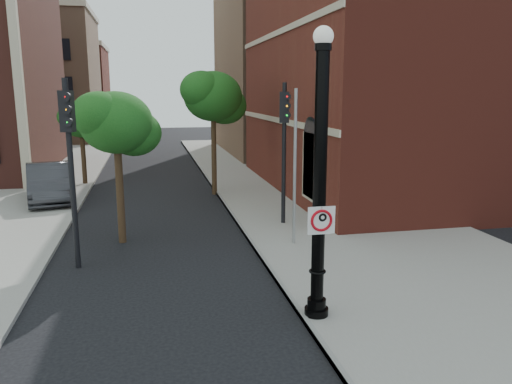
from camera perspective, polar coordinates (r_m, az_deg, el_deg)
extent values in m
plane|color=black|center=(10.38, -5.18, -16.42)|extent=(120.00, 120.00, 0.00)
cube|color=gray|center=(20.93, 7.89, -1.88)|extent=(8.00, 60.00, 0.12)
cube|color=gray|center=(19.95, -2.85, -2.42)|extent=(0.10, 60.00, 0.14)
cube|color=maroon|center=(28.74, 24.92, 12.71)|extent=(22.00, 16.00, 12.00)
cube|color=black|center=(19.30, 6.15, 2.90)|extent=(0.08, 1.40, 2.40)
cube|color=#C3B697|center=(23.93, 2.48, 8.21)|extent=(0.06, 16.00, 0.25)
cube|color=#C3B697|center=(24.04, 2.57, 17.77)|extent=(0.06, 16.00, 0.25)
cube|color=#C3B697|center=(26.88, -25.81, 14.94)|extent=(0.40, 0.40, 14.00)
cube|color=#996F53|center=(54.25, -24.29, 11.68)|extent=(12.00, 12.00, 12.00)
cube|color=#5E2416|center=(68.01, -21.78, 10.77)|extent=(12.00, 12.00, 10.00)
cube|color=#996F53|center=(42.72, 11.78, 14.10)|extent=(22.00, 14.00, 14.00)
cylinder|color=black|center=(11.14, 6.90, -13.64)|extent=(0.51, 0.51, 0.28)
cylinder|color=black|center=(11.04, 6.93, -12.56)|extent=(0.40, 0.40, 0.23)
cylinder|color=black|center=(10.27, 7.28, 0.68)|extent=(0.28, 0.28, 5.33)
torus|color=black|center=(10.76, 7.03, -8.98)|extent=(0.37, 0.37, 0.06)
cylinder|color=black|center=(10.13, 7.68, 16.09)|extent=(0.33, 0.33, 0.14)
sphere|color=silver|center=(10.15, 7.71, 17.23)|extent=(0.40, 0.40, 0.40)
cube|color=white|center=(10.28, 7.48, -3.24)|extent=(0.58, 0.03, 0.58)
cube|color=black|center=(10.21, 7.52, -1.79)|extent=(0.58, 0.01, 0.05)
cube|color=black|center=(10.35, 7.44, -4.67)|extent=(0.58, 0.01, 0.05)
cube|color=black|center=(10.19, 6.05, -3.32)|extent=(0.05, 0.01, 0.58)
cube|color=black|center=(10.36, 8.88, -3.15)|extent=(0.05, 0.01, 0.58)
torus|color=#B90713|center=(10.28, 7.48, -3.24)|extent=(0.47, 0.06, 0.47)
cube|color=#B90713|center=(10.28, 7.48, -3.24)|extent=(0.33, 0.01, 0.33)
cube|color=black|center=(10.26, 7.20, -3.25)|extent=(0.05, 0.01, 0.27)
torus|color=black|center=(10.27, 7.62, -2.89)|extent=(0.18, 0.06, 0.18)
cylinder|color=black|center=(10.21, 7.52, -1.81)|extent=(0.03, 0.02, 0.03)
imported|color=#2E2E33|center=(24.02, -22.56, 0.98)|extent=(2.83, 5.41, 1.70)
cylinder|color=black|center=(14.35, -20.31, 1.71)|extent=(0.15, 0.15, 5.19)
cube|color=black|center=(14.18, -20.80, 8.62)|extent=(0.39, 0.37, 1.08)
sphere|color=#E50505|center=(14.00, -20.84, 10.14)|extent=(0.19, 0.19, 0.19)
sphere|color=#FF8C00|center=(14.01, -20.75, 8.82)|extent=(0.19, 0.19, 0.19)
sphere|color=#00E519|center=(14.02, -20.66, 7.49)|extent=(0.19, 0.19, 0.19)
cylinder|color=black|center=(17.87, 3.20, 4.13)|extent=(0.15, 0.15, 5.15)
cube|color=black|center=(17.74, 3.26, 9.64)|extent=(0.40, 0.39, 1.07)
sphere|color=#E50505|center=(17.59, 3.61, 10.84)|extent=(0.19, 0.19, 0.19)
sphere|color=#FF8C00|center=(17.59, 3.59, 9.80)|extent=(0.19, 0.19, 0.19)
sphere|color=#00E519|center=(17.61, 3.58, 8.75)|extent=(0.19, 0.19, 0.19)
cylinder|color=#999999|center=(15.41, 4.45, 2.53)|extent=(0.10, 0.10, 4.93)
cylinder|color=#322114|center=(16.53, -15.31, 0.47)|extent=(0.24, 0.24, 3.63)
ellipsoid|color=#144D15|center=(16.28, -15.69, 7.65)|extent=(2.28, 2.28, 1.94)
ellipsoid|color=#144D15|center=(16.70, -13.76, 6.58)|extent=(1.76, 1.76, 1.50)
ellipsoid|color=#144D15|center=(15.99, -17.49, 8.42)|extent=(1.66, 1.66, 1.41)
cylinder|color=#322114|center=(27.39, -19.12, 3.93)|extent=(0.24, 0.24, 3.12)
ellipsoid|color=#144D15|center=(27.23, -19.37, 7.65)|extent=(1.96, 1.96, 1.67)
ellipsoid|color=#144D15|center=(27.55, -18.31, 7.10)|extent=(1.52, 1.52, 1.29)
ellipsoid|color=#144D15|center=(27.01, -20.32, 8.03)|extent=(1.43, 1.43, 1.21)
cylinder|color=#322114|center=(23.66, -4.84, 4.87)|extent=(0.24, 0.24, 4.31)
ellipsoid|color=#144D15|center=(23.50, -4.94, 10.84)|extent=(2.71, 2.71, 2.30)
ellipsoid|color=#144D15|center=(24.08, -3.60, 9.85)|extent=(2.09, 2.09, 1.78)
ellipsoid|color=#144D15|center=(23.07, -6.23, 11.57)|extent=(1.97, 1.97, 1.67)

